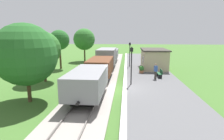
{
  "coord_description": "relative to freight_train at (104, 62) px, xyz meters",
  "views": [
    {
      "loc": [
        0.5,
        -15.65,
        5.02
      ],
      "look_at": [
        -0.95,
        1.88,
        1.49
      ],
      "focal_mm": 28.37,
      "sensor_mm": 36.0,
      "label": 1
    }
  ],
  "objects": [
    {
      "name": "station_hut",
      "position": [
        6.8,
        2.6,
        0.17
      ],
      "size": [
        3.5,
        5.8,
        2.78
      ],
      "color": "tan",
      "rests_on": "platform_slab"
    },
    {
      "name": "bench_down_platform",
      "position": [
        6.74,
        7.61,
        -0.76
      ],
      "size": [
        0.42,
        1.5,
        0.91
      ],
      "color": "#1E4C2D",
      "rests_on": "platform_slab"
    },
    {
      "name": "tree_trackside_near",
      "position": [
        -4.38,
        -10.74,
        2.11
      ],
      "size": [
        4.53,
        4.53,
        5.86
      ],
      "color": "#4C3823",
      "rests_on": "ground"
    },
    {
      "name": "tree_trackside_mid",
      "position": [
        -5.87,
        -4.91,
        2.04
      ],
      "size": [
        3.69,
        3.69,
        5.37
      ],
      "color": "#4C3823",
      "rests_on": "ground"
    },
    {
      "name": "tree_field_left",
      "position": [
        -5.07,
        10.18,
        2.67
      ],
      "size": [
        4.02,
        4.02,
        6.16
      ],
      "color": "#4C3823",
      "rests_on": "ground"
    },
    {
      "name": "rail_far",
      "position": [
        -0.72,
        -7.29,
        -1.29
      ],
      "size": [
        0.07,
        60.0,
        0.14
      ],
      "primitive_type": "cube",
      "color": "slate",
      "rests_on": "track_ballast"
    },
    {
      "name": "tree_trackside_far",
      "position": [
        -6.88,
        2.39,
        2.76
      ],
      "size": [
        2.89,
        2.89,
        5.71
      ],
      "color": "#4C3823",
      "rests_on": "ground"
    },
    {
      "name": "platform_slab",
      "position": [
        5.6,
        -7.29,
        -1.36
      ],
      "size": [
        6.0,
        60.0,
        0.25
      ],
      "primitive_type": "cube",
      "color": "#565659",
      "rests_on": "ground"
    },
    {
      "name": "freight_train",
      "position": [
        0.0,
        0.0,
        0.0
      ],
      "size": [
        2.5,
        26.0,
        2.72
      ],
      "color": "gray",
      "rests_on": "rail_near"
    },
    {
      "name": "track_ballast",
      "position": [
        -0.0,
        -7.29,
        -1.42
      ],
      "size": [
        3.8,
        60.0,
        0.12
      ],
      "primitive_type": "cube",
      "color": "gray",
      "rests_on": "ground"
    },
    {
      "name": "rail_near",
      "position": [
        0.72,
        -7.29,
        -1.29
      ],
      "size": [
        0.07,
        60.0,
        0.14
      ],
      "primitive_type": "cube",
      "color": "slate",
      "rests_on": "track_ballast"
    },
    {
      "name": "lamp_post_near",
      "position": [
        3.38,
        -6.24,
        1.32
      ],
      "size": [
        0.28,
        0.28,
        3.7
      ],
      "color": "black",
      "rests_on": "platform_slab"
    },
    {
      "name": "potted_planter",
      "position": [
        4.82,
        -0.81,
        -0.76
      ],
      "size": [
        0.64,
        0.64,
        0.92
      ],
      "color": "#9E6642",
      "rests_on": "platform_slab"
    },
    {
      "name": "platform_edge_stripe",
      "position": [
        2.8,
        -7.29,
        -1.23
      ],
      "size": [
        0.36,
        60.0,
        0.01
      ],
      "primitive_type": "cube",
      "color": "silver",
      "rests_on": "platform_slab"
    },
    {
      "name": "ground_plane",
      "position": [
        2.4,
        -7.29,
        -1.48
      ],
      "size": [
        160.0,
        160.0,
        0.0
      ],
      "primitive_type": "plane",
      "color": "#3D6628"
    },
    {
      "name": "person_waiting",
      "position": [
        6.08,
        -3.88,
        -0.3
      ],
      "size": [
        0.37,
        0.44,
        1.71
      ],
      "rotation": [
        0.0,
        0.0,
        3.54
      ],
      "color": "#38332D",
      "rests_on": "platform_slab"
    },
    {
      "name": "lamp_post_far",
      "position": [
        3.38,
        3.76,
        1.32
      ],
      "size": [
        0.28,
        0.28,
        3.7
      ],
      "color": "black",
      "rests_on": "platform_slab"
    },
    {
      "name": "bench_near_hut",
      "position": [
        6.74,
        -2.93,
        -0.76
      ],
      "size": [
        0.42,
        1.5,
        0.91
      ],
      "color": "#1E4C2D",
      "rests_on": "platform_slab"
    }
  ]
}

